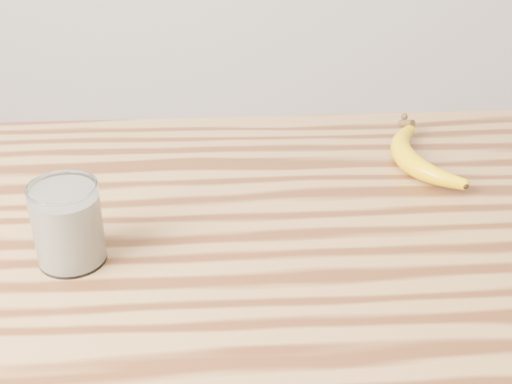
{
  "coord_description": "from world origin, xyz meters",
  "views": [
    {
      "loc": [
        -0.06,
        -0.84,
        1.47
      ],
      "look_at": [
        -0.01,
        0.07,
        0.93
      ],
      "focal_mm": 50.0,
      "sensor_mm": 36.0,
      "label": 1
    }
  ],
  "objects": [
    {
      "name": "banana",
      "position": [
        0.25,
        0.18,
        0.92
      ],
      "size": [
        0.16,
        0.31,
        0.04
      ],
      "primitive_type": null,
      "rotation": [
        0.0,
        0.0,
        0.18
      ],
      "color": "#DEAE04",
      "rests_on": "table"
    },
    {
      "name": "table",
      "position": [
        0.0,
        0.0,
        0.77
      ],
      "size": [
        1.2,
        0.8,
        0.9
      ],
      "color": "olive",
      "rests_on": "ground"
    },
    {
      "name": "smoothie_glass",
      "position": [
        -0.26,
        -0.05,
        0.96
      ],
      "size": [
        0.09,
        0.09,
        0.11
      ],
      "color": "white",
      "rests_on": "table"
    }
  ]
}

